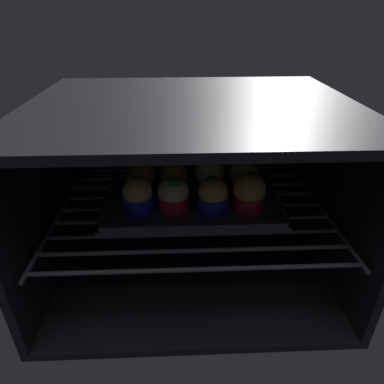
# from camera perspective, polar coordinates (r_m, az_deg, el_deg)

# --- Properties ---
(oven_cavity) EXTENTS (0.59, 0.47, 0.37)m
(oven_cavity) POSITION_cam_1_polar(r_m,az_deg,el_deg) (0.73, -0.14, 1.46)
(oven_cavity) COLOR black
(oven_cavity) RESTS_ON ground
(oven_rack) EXTENTS (0.55, 0.42, 0.01)m
(oven_rack) POSITION_cam_1_polar(r_m,az_deg,el_deg) (0.71, 0.00, -2.58)
(oven_rack) COLOR #51515B
(oven_rack) RESTS_ON oven_cavity
(baking_tray) EXTENTS (0.36, 0.21, 0.02)m
(baking_tray) POSITION_cam_1_polar(r_m,az_deg,el_deg) (0.70, 0.00, -1.76)
(baking_tray) COLOR #4C4C51
(baking_tray) RESTS_ON oven_rack
(muffin_row0_col0) EXTENTS (0.06, 0.06, 0.07)m
(muffin_row0_col0) POSITION_cam_1_polar(r_m,az_deg,el_deg) (0.66, -9.19, -0.58)
(muffin_row0_col0) COLOR #1928B7
(muffin_row0_col0) RESTS_ON baking_tray
(muffin_row0_col1) EXTENTS (0.06, 0.06, 0.07)m
(muffin_row0_col1) POSITION_cam_1_polar(r_m,az_deg,el_deg) (0.65, -3.12, -0.50)
(muffin_row0_col1) COLOR red
(muffin_row0_col1) RESTS_ON baking_tray
(muffin_row0_col2) EXTENTS (0.06, 0.06, 0.07)m
(muffin_row0_col2) POSITION_cam_1_polar(r_m,az_deg,el_deg) (0.65, 3.57, -0.63)
(muffin_row0_col2) COLOR #1928B7
(muffin_row0_col2) RESTS_ON baking_tray
(muffin_row0_col3) EXTENTS (0.06, 0.06, 0.08)m
(muffin_row0_col3) POSITION_cam_1_polar(r_m,az_deg,el_deg) (0.66, 9.62, -0.06)
(muffin_row0_col3) COLOR red
(muffin_row0_col3) RESTS_ON baking_tray
(muffin_row1_col0) EXTENTS (0.06, 0.06, 0.07)m
(muffin_row1_col0) POSITION_cam_1_polar(r_m,az_deg,el_deg) (0.72, -8.55, 2.17)
(muffin_row1_col0) COLOR #1928B7
(muffin_row1_col0) RESTS_ON baking_tray
(muffin_row1_col1) EXTENTS (0.06, 0.06, 0.07)m
(muffin_row1_col1) POSITION_cam_1_polar(r_m,az_deg,el_deg) (0.71, -3.11, 2.16)
(muffin_row1_col1) COLOR #0C8C84
(muffin_row1_col1) RESTS_ON baking_tray
(muffin_row1_col2) EXTENTS (0.06, 0.06, 0.08)m
(muffin_row1_col2) POSITION_cam_1_polar(r_m,az_deg,el_deg) (0.71, 3.02, 2.64)
(muffin_row1_col2) COLOR #7A238C
(muffin_row1_col2) RESTS_ON baking_tray
(muffin_row1_col3) EXTENTS (0.06, 0.06, 0.08)m
(muffin_row1_col3) POSITION_cam_1_polar(r_m,az_deg,el_deg) (0.72, 8.63, 2.56)
(muffin_row1_col3) COLOR red
(muffin_row1_col3) RESTS_ON baking_tray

